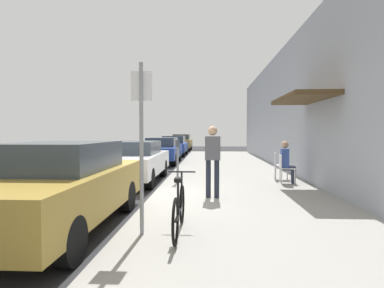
{
  "coord_description": "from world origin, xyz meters",
  "views": [
    {
      "loc": [
        1.41,
        -7.49,
        1.67
      ],
      "look_at": [
        0.57,
        8.26,
        1.09
      ],
      "focal_mm": 29.15,
      "sensor_mm": 36.0,
      "label": 1
    }
  ],
  "objects_px": {
    "parked_car_1": "(134,161)",
    "seated_patron_0": "(287,161)",
    "parked_car_0": "(60,185)",
    "parking_meter": "(178,158)",
    "parked_car_4": "(182,142)",
    "pedestrian_standing": "(213,156)",
    "parked_car_2": "(162,150)",
    "cafe_chair_0": "(285,167)",
    "bicycle_0": "(179,210)",
    "street_sign": "(141,135)",
    "cafe_chair_1": "(279,164)",
    "parked_car_3": "(174,145)"
  },
  "relations": [
    {
      "from": "parked_car_2",
      "to": "parking_meter",
      "type": "relative_size",
      "value": 3.33
    },
    {
      "from": "seated_patron_0",
      "to": "pedestrian_standing",
      "type": "height_order",
      "value": "pedestrian_standing"
    },
    {
      "from": "street_sign",
      "to": "cafe_chair_1",
      "type": "xyz_separation_m",
      "value": [
        3.33,
        5.73,
        -1.02
      ]
    },
    {
      "from": "parked_car_1",
      "to": "seated_patron_0",
      "type": "distance_m",
      "value": 4.95
    },
    {
      "from": "parked_car_4",
      "to": "parking_meter",
      "type": "distance_m",
      "value": 19.25
    },
    {
      "from": "bicycle_0",
      "to": "parked_car_3",
      "type": "bearing_deg",
      "value": 96.62
    },
    {
      "from": "parked_car_1",
      "to": "parked_car_4",
      "type": "bearing_deg",
      "value": 90.0
    },
    {
      "from": "street_sign",
      "to": "pedestrian_standing",
      "type": "xyz_separation_m",
      "value": [
        1.11,
        2.72,
        -0.52
      ]
    },
    {
      "from": "cafe_chair_1",
      "to": "seated_patron_0",
      "type": "bearing_deg",
      "value": -85.83
    },
    {
      "from": "bicycle_0",
      "to": "parked_car_2",
      "type": "bearing_deg",
      "value": 99.78
    },
    {
      "from": "parked_car_2",
      "to": "bicycle_0",
      "type": "relative_size",
      "value": 2.57
    },
    {
      "from": "parked_car_3",
      "to": "cafe_chair_0",
      "type": "xyz_separation_m",
      "value": [
        4.83,
        -12.89,
        -0.1
      ]
    },
    {
      "from": "parked_car_4",
      "to": "bicycle_0",
      "type": "distance_m",
      "value": 24.18
    },
    {
      "from": "parked_car_4",
      "to": "cafe_chair_0",
      "type": "bearing_deg",
      "value": -75.89
    },
    {
      "from": "parking_meter",
      "to": "bicycle_0",
      "type": "bearing_deg",
      "value": -84.04
    },
    {
      "from": "parked_car_2",
      "to": "seated_patron_0",
      "type": "height_order",
      "value": "seated_patron_0"
    },
    {
      "from": "parked_car_2",
      "to": "cafe_chair_1",
      "type": "height_order",
      "value": "parked_car_2"
    },
    {
      "from": "parked_car_1",
      "to": "cafe_chair_0",
      "type": "relative_size",
      "value": 5.06
    },
    {
      "from": "cafe_chair_1",
      "to": "pedestrian_standing",
      "type": "height_order",
      "value": "pedestrian_standing"
    },
    {
      "from": "seated_patron_0",
      "to": "parked_car_0",
      "type": "bearing_deg",
      "value": -137.54
    },
    {
      "from": "parking_meter",
      "to": "pedestrian_standing",
      "type": "height_order",
      "value": "pedestrian_standing"
    },
    {
      "from": "parking_meter",
      "to": "parked_car_1",
      "type": "bearing_deg",
      "value": 154.22
    },
    {
      "from": "parked_car_2",
      "to": "cafe_chair_0",
      "type": "distance_m",
      "value": 8.57
    },
    {
      "from": "bicycle_0",
      "to": "cafe_chair_0",
      "type": "height_order",
      "value": "bicycle_0"
    },
    {
      "from": "parked_car_1",
      "to": "parked_car_3",
      "type": "distance_m",
      "value": 12.12
    },
    {
      "from": "parked_car_1",
      "to": "cafe_chair_1",
      "type": "bearing_deg",
      "value": 0.08
    },
    {
      "from": "parked_car_4",
      "to": "seated_patron_0",
      "type": "distance_m",
      "value": 19.83
    },
    {
      "from": "cafe_chair_0",
      "to": "parked_car_1",
      "type": "bearing_deg",
      "value": 170.89
    },
    {
      "from": "cafe_chair_0",
      "to": "parked_car_0",
      "type": "bearing_deg",
      "value": -137.15
    },
    {
      "from": "parked_car_4",
      "to": "parking_meter",
      "type": "height_order",
      "value": "parked_car_4"
    },
    {
      "from": "cafe_chair_1",
      "to": "street_sign",
      "type": "bearing_deg",
      "value": -120.19
    },
    {
      "from": "parked_car_3",
      "to": "parking_meter",
      "type": "relative_size",
      "value": 3.33
    },
    {
      "from": "street_sign",
      "to": "seated_patron_0",
      "type": "bearing_deg",
      "value": 55.55
    },
    {
      "from": "parked_car_2",
      "to": "parked_car_3",
      "type": "xyz_separation_m",
      "value": [
        0.0,
        5.82,
        0.01
      ]
    },
    {
      "from": "parked_car_1",
      "to": "bicycle_0",
      "type": "bearing_deg",
      "value": -69.96
    },
    {
      "from": "parked_car_1",
      "to": "cafe_chair_0",
      "type": "xyz_separation_m",
      "value": [
        4.83,
        -0.77,
        -0.1
      ]
    },
    {
      "from": "pedestrian_standing",
      "to": "parking_meter",
      "type": "bearing_deg",
      "value": 115.12
    },
    {
      "from": "cafe_chair_0",
      "to": "parked_car_2",
      "type": "bearing_deg",
      "value": 124.31
    },
    {
      "from": "parked_car_0",
      "to": "parking_meter",
      "type": "xyz_separation_m",
      "value": [
        1.55,
        4.51,
        0.11
      ]
    },
    {
      "from": "cafe_chair_1",
      "to": "pedestrian_standing",
      "type": "bearing_deg",
      "value": -126.45
    },
    {
      "from": "parked_car_1",
      "to": "cafe_chair_1",
      "type": "height_order",
      "value": "parked_car_1"
    },
    {
      "from": "parked_car_4",
      "to": "cafe_chair_0",
      "type": "height_order",
      "value": "parked_car_4"
    },
    {
      "from": "parked_car_1",
      "to": "seated_patron_0",
      "type": "relative_size",
      "value": 3.41
    },
    {
      "from": "cafe_chair_1",
      "to": "parking_meter",
      "type": "bearing_deg",
      "value": -167.04
    },
    {
      "from": "parked_car_4",
      "to": "pedestrian_standing",
      "type": "distance_m",
      "value": 21.61
    },
    {
      "from": "street_sign",
      "to": "parked_car_3",
      "type": "bearing_deg",
      "value": 94.81
    },
    {
      "from": "parked_car_0",
      "to": "parked_car_4",
      "type": "distance_m",
      "value": 23.7
    },
    {
      "from": "seated_patron_0",
      "to": "parked_car_3",
      "type": "bearing_deg",
      "value": 110.76
    },
    {
      "from": "cafe_chair_0",
      "to": "pedestrian_standing",
      "type": "relative_size",
      "value": 0.51
    },
    {
      "from": "parked_car_1",
      "to": "parked_car_0",
      "type": "bearing_deg",
      "value": -90.0
    }
  ]
}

